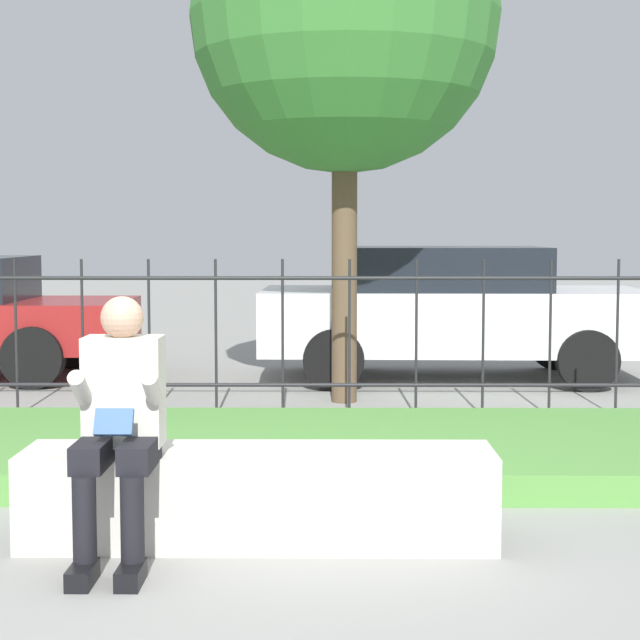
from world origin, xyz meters
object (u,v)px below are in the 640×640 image
at_px(car_parked_center, 449,309).
at_px(tree_behind_fence, 345,19).
at_px(person_seated_reader, 120,416).
at_px(stone_bench, 259,501).

height_order(car_parked_center, tree_behind_fence, tree_behind_fence).
bearing_deg(person_seated_reader, car_parked_center, 70.14).
xyz_separation_m(car_parked_center, tree_behind_fence, (-1.16, -1.57, 2.78)).
relative_size(person_seated_reader, car_parked_center, 0.31).
relative_size(stone_bench, tree_behind_fence, 0.48).
distance_m(person_seated_reader, tree_behind_fence, 5.76).
distance_m(stone_bench, person_seated_reader, 0.87).
relative_size(car_parked_center, tree_behind_fence, 0.83).
bearing_deg(car_parked_center, tree_behind_fence, -125.22).
bearing_deg(tree_behind_fence, person_seated_reader, -103.44).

